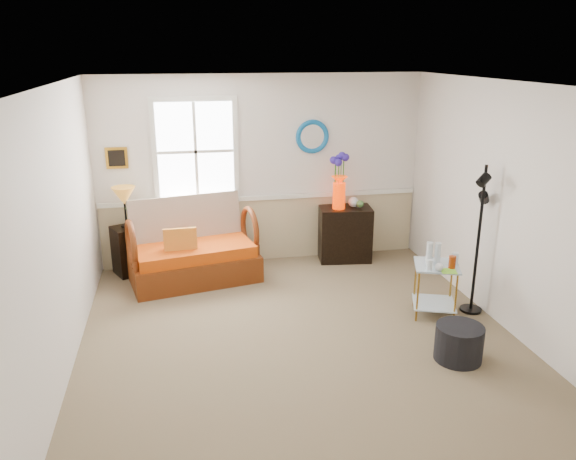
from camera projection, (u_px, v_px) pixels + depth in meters
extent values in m
cube|color=#806B52|center=(301.00, 342.00, 5.83)|extent=(4.50, 5.00, 0.01)
cube|color=white|center=(303.00, 85.00, 5.03)|extent=(4.50, 5.00, 0.01)
cube|color=silver|center=(262.00, 170.00, 7.76)|extent=(4.50, 0.01, 2.60)
cube|color=silver|center=(402.00, 354.00, 3.10)|extent=(4.50, 0.01, 2.60)
cube|color=silver|center=(57.00, 237.00, 5.01)|extent=(0.01, 5.00, 2.60)
cube|color=silver|center=(512.00, 210.00, 5.85)|extent=(0.01, 5.00, 2.60)
cube|color=tan|center=(263.00, 229.00, 8.00)|extent=(4.46, 0.02, 0.90)
cube|color=silver|center=(263.00, 198.00, 7.85)|extent=(4.46, 0.04, 0.06)
cube|color=#B47B1E|center=(117.00, 158.00, 7.31)|extent=(0.28, 0.03, 0.28)
torus|color=#0B7AB0|center=(312.00, 137.00, 7.73)|extent=(0.47, 0.07, 0.47)
imported|color=#4C783A|center=(137.00, 215.00, 7.45)|extent=(0.43, 0.45, 0.29)
cylinder|color=black|center=(459.00, 343.00, 5.46)|extent=(0.50, 0.50, 0.36)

